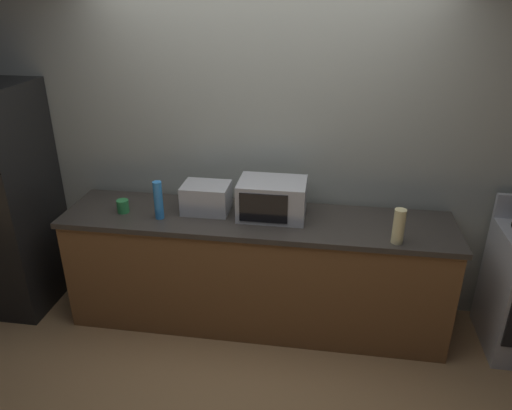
{
  "coord_description": "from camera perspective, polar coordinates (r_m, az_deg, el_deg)",
  "views": [
    {
      "loc": [
        0.48,
        -2.71,
        2.44
      ],
      "look_at": [
        0.0,
        0.4,
        1.0
      ],
      "focal_mm": 34.01,
      "sensor_mm": 36.0,
      "label": 1
    }
  ],
  "objects": [
    {
      "name": "back_wall",
      "position": [
        3.72,
        0.97,
        7.52
      ],
      "size": [
        6.4,
        0.1,
        2.7
      ],
      "primitive_type": "cube",
      "color": "#9EA399",
      "rests_on": "ground_plane"
    },
    {
      "name": "mug_green",
      "position": [
        3.7,
        -15.39,
        -0.13
      ],
      "size": [
        0.09,
        0.09,
        0.1
      ],
      "primitive_type": "cylinder",
      "color": "#2D8C47",
      "rests_on": "counter_run"
    },
    {
      "name": "ground_plane",
      "position": [
        3.68,
        -0.99,
        -16.97
      ],
      "size": [
        8.0,
        8.0,
        0.0
      ],
      "primitive_type": "plane",
      "color": "#A87F51"
    },
    {
      "name": "bottle_hand_soap",
      "position": [
        3.25,
        16.44,
        -2.42
      ],
      "size": [
        0.08,
        0.08,
        0.24
      ],
      "primitive_type": "cylinder",
      "color": "beige",
      "rests_on": "counter_run"
    },
    {
      "name": "toaster_oven",
      "position": [
        3.59,
        -5.86,
        0.85
      ],
      "size": [
        0.34,
        0.26,
        0.21
      ],
      "primitive_type": "cube",
      "color": "#B7BABF",
      "rests_on": "counter_run"
    },
    {
      "name": "bottle_spray_cleaner",
      "position": [
        3.51,
        -11.41,
        0.56
      ],
      "size": [
        0.06,
        0.06,
        0.28
      ],
      "primitive_type": "cylinder",
      "color": "#338CE5",
      "rests_on": "counter_run"
    },
    {
      "name": "microwave",
      "position": [
        3.48,
        1.9,
        0.73
      ],
      "size": [
        0.48,
        0.35,
        0.27
      ],
      "color": "#B7BABF",
      "rests_on": "counter_run"
    },
    {
      "name": "counter_run",
      "position": [
        3.72,
        -0.0,
        -7.7
      ],
      "size": [
        2.84,
        0.64,
        0.9
      ],
      "color": "brown",
      "rests_on": "ground_plane"
    }
  ]
}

